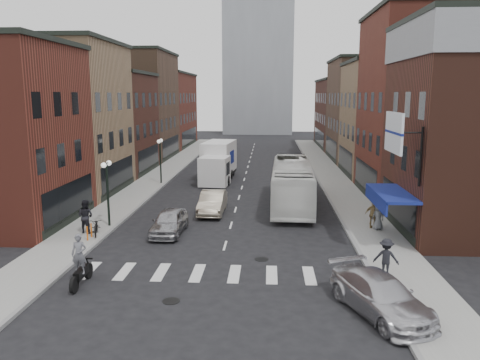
{
  "coord_description": "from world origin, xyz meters",
  "views": [
    {
      "loc": [
        2.29,
        -23.14,
        8.08
      ],
      "look_at": [
        0.46,
        6.78,
        2.56
      ],
      "focal_mm": 35.0,
      "sensor_mm": 36.0,
      "label": 1
    }
  ],
  "objects_px": {
    "streetlamp_far": "(160,153)",
    "motorcycle_rider": "(80,262)",
    "ped_right_a": "(386,257)",
    "ped_right_c": "(378,217)",
    "parked_bicycle": "(96,226)",
    "curb_car": "(380,296)",
    "streetlamp_near": "(107,181)",
    "bike_rack": "(89,232)",
    "billboard_sign": "(396,134)",
    "transit_bus": "(292,184)",
    "box_truck": "(218,162)",
    "ped_right_b": "(373,214)",
    "sedan_left_near": "(169,222)",
    "ped_left_solo": "(85,216)",
    "sedan_left_far": "(213,202)"
  },
  "relations": [
    {
      "from": "billboard_sign",
      "to": "ped_right_b",
      "type": "relative_size",
      "value": 2.17
    },
    {
      "from": "bike_rack",
      "to": "transit_bus",
      "type": "relative_size",
      "value": 0.07
    },
    {
      "from": "billboard_sign",
      "to": "sedan_left_far",
      "type": "distance_m",
      "value": 13.64
    },
    {
      "from": "bike_rack",
      "to": "motorcycle_rider",
      "type": "relative_size",
      "value": 0.35
    },
    {
      "from": "streetlamp_near",
      "to": "ped_right_a",
      "type": "xyz_separation_m",
      "value": [
        14.93,
        -7.14,
        -1.91
      ]
    },
    {
      "from": "motorcycle_rider",
      "to": "transit_bus",
      "type": "relative_size",
      "value": 0.19
    },
    {
      "from": "sedan_left_near",
      "to": "ped_right_a",
      "type": "height_order",
      "value": "ped_right_a"
    },
    {
      "from": "ped_right_b",
      "to": "bike_rack",
      "type": "bearing_deg",
      "value": 43.0
    },
    {
      "from": "ped_right_a",
      "to": "ped_right_b",
      "type": "xyz_separation_m",
      "value": [
        1.07,
        7.5,
        0.0
      ]
    },
    {
      "from": "curb_car",
      "to": "ped_right_c",
      "type": "xyz_separation_m",
      "value": [
        2.32,
        10.68,
        0.22
      ]
    },
    {
      "from": "box_truck",
      "to": "parked_bicycle",
      "type": "relative_size",
      "value": 4.57
    },
    {
      "from": "billboard_sign",
      "to": "transit_bus",
      "type": "distance_m",
      "value": 11.86
    },
    {
      "from": "billboard_sign",
      "to": "streetlamp_far",
      "type": "xyz_separation_m",
      "value": [
        -15.99,
        17.5,
        -3.22
      ]
    },
    {
      "from": "parked_bicycle",
      "to": "transit_bus",
      "type": "bearing_deg",
      "value": 18.63
    },
    {
      "from": "ped_right_a",
      "to": "streetlamp_near",
      "type": "bearing_deg",
      "value": -9.78
    },
    {
      "from": "ped_left_solo",
      "to": "bike_rack",
      "type": "bearing_deg",
      "value": 132.0
    },
    {
      "from": "ped_right_a",
      "to": "streetlamp_far",
      "type": "bearing_deg",
      "value": -38.99
    },
    {
      "from": "billboard_sign",
      "to": "curb_car",
      "type": "distance_m",
      "value": 9.16
    },
    {
      "from": "bike_rack",
      "to": "ped_right_c",
      "type": "height_order",
      "value": "ped_right_c"
    },
    {
      "from": "streetlamp_far",
      "to": "motorcycle_rider",
      "type": "relative_size",
      "value": 1.78
    },
    {
      "from": "streetlamp_near",
      "to": "streetlamp_far",
      "type": "relative_size",
      "value": 1.0
    },
    {
      "from": "streetlamp_near",
      "to": "ped_right_b",
      "type": "bearing_deg",
      "value": 1.27
    },
    {
      "from": "box_truck",
      "to": "ped_right_a",
      "type": "bearing_deg",
      "value": -60.64
    },
    {
      "from": "streetlamp_near",
      "to": "box_truck",
      "type": "bearing_deg",
      "value": 73.11
    },
    {
      "from": "bike_rack",
      "to": "parked_bicycle",
      "type": "xyz_separation_m",
      "value": [
        0.1,
        0.8,
        0.09
      ]
    },
    {
      "from": "parked_bicycle",
      "to": "ped_right_c",
      "type": "xyz_separation_m",
      "value": [
        16.32,
        1.98,
        0.31
      ]
    },
    {
      "from": "streetlamp_far",
      "to": "motorcycle_rider",
      "type": "distance_m",
      "value": 22.89
    },
    {
      "from": "transit_bus",
      "to": "ped_left_solo",
      "type": "bearing_deg",
      "value": -144.92
    },
    {
      "from": "bike_rack",
      "to": "ped_right_c",
      "type": "distance_m",
      "value": 16.65
    },
    {
      "from": "sedan_left_near",
      "to": "ped_right_a",
      "type": "xyz_separation_m",
      "value": [
        10.99,
        -6.14,
        0.28
      ]
    },
    {
      "from": "streetlamp_far",
      "to": "box_truck",
      "type": "bearing_deg",
      "value": 24.6
    },
    {
      "from": "transit_bus",
      "to": "sedan_left_far",
      "type": "xyz_separation_m",
      "value": [
        -5.53,
        -2.54,
        -0.9
      ]
    },
    {
      "from": "streetlamp_near",
      "to": "ped_right_c",
      "type": "height_order",
      "value": "streetlamp_near"
    },
    {
      "from": "sedan_left_near",
      "to": "billboard_sign",
      "type": "bearing_deg",
      "value": -10.35
    },
    {
      "from": "motorcycle_rider",
      "to": "ped_right_b",
      "type": "xyz_separation_m",
      "value": [
        14.24,
        9.11,
        -0.08
      ]
    },
    {
      "from": "box_truck",
      "to": "ped_right_b",
      "type": "bearing_deg",
      "value": -48.94
    },
    {
      "from": "bike_rack",
      "to": "sedan_left_near",
      "type": "xyz_separation_m",
      "value": [
        4.14,
        1.7,
        0.17
      ]
    },
    {
      "from": "streetlamp_far",
      "to": "motorcycle_rider",
      "type": "xyz_separation_m",
      "value": [
        1.76,
        -22.75,
        -1.83
      ]
    },
    {
      "from": "motorcycle_rider",
      "to": "ped_left_solo",
      "type": "relative_size",
      "value": 1.18
    },
    {
      "from": "streetlamp_far",
      "to": "sedan_left_near",
      "type": "bearing_deg",
      "value": -75.28
    },
    {
      "from": "bike_rack",
      "to": "motorcycle_rider",
      "type": "distance_m",
      "value": 6.38
    },
    {
      "from": "ped_right_c",
      "to": "parked_bicycle",
      "type": "bearing_deg",
      "value": -9.82
    },
    {
      "from": "sedan_left_far",
      "to": "ped_right_a",
      "type": "relative_size",
      "value": 2.71
    },
    {
      "from": "billboard_sign",
      "to": "ped_right_b",
      "type": "distance_m",
      "value": 6.42
    },
    {
      "from": "billboard_sign",
      "to": "parked_bicycle",
      "type": "height_order",
      "value": "billboard_sign"
    },
    {
      "from": "ped_left_solo",
      "to": "ped_right_c",
      "type": "distance_m",
      "value": 17.13
    },
    {
      "from": "sedan_left_near",
      "to": "ped_right_b",
      "type": "bearing_deg",
      "value": 7.79
    },
    {
      "from": "streetlamp_far",
      "to": "curb_car",
      "type": "bearing_deg",
      "value": -60.53
    },
    {
      "from": "motorcycle_rider",
      "to": "parked_bicycle",
      "type": "distance_m",
      "value": 7.12
    },
    {
      "from": "box_truck",
      "to": "sedan_left_near",
      "type": "relative_size",
      "value": 2.0
    }
  ]
}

